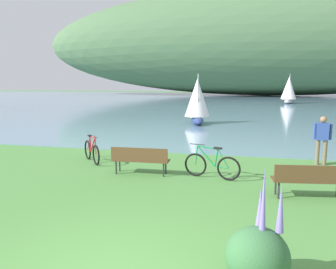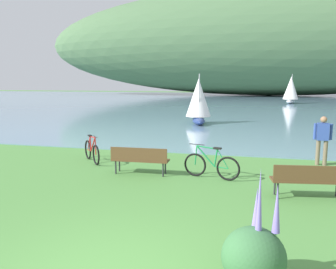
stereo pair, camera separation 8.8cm
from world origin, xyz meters
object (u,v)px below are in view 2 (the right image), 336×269
at_px(park_bench_near_camera, 140,158).
at_px(bicycle_beside_path, 211,165).
at_px(person_at_shoreline, 323,137).
at_px(sailboat_nearest_to_shore, 291,90).
at_px(sailboat_mid_bay, 198,100).
at_px(park_bench_further_along, 309,178).
at_px(bicycle_leaning_near_bench, 92,151).

xyz_separation_m(park_bench_near_camera, bicycle_beside_path, (2.22, 0.10, -0.12)).
height_order(bicycle_beside_path, person_at_shoreline, person_at_shoreline).
bearing_deg(sailboat_nearest_to_shore, sailboat_mid_bay, -109.01).
bearing_deg(park_bench_near_camera, bicycle_beside_path, 2.69).
distance_m(park_bench_further_along, sailboat_mid_bay, 15.20).
bearing_deg(person_at_shoreline, sailboat_nearest_to_shore, 85.83).
xyz_separation_m(park_bench_further_along, bicycle_leaning_near_bench, (-7.01, 2.33, -0.12)).
bearing_deg(park_bench_further_along, park_bench_near_camera, 166.71).
distance_m(park_bench_near_camera, person_at_shoreline, 6.37).
relative_size(park_bench_further_along, bicycle_leaning_near_bench, 1.37).
bearing_deg(bicycle_beside_path, bicycle_leaning_near_bench, 166.15).
bearing_deg(park_bench_near_camera, sailboat_nearest_to_shore, 77.62).
bearing_deg(person_at_shoreline, park_bench_near_camera, -154.99).
height_order(bicycle_leaning_near_bench, person_at_shoreline, person_at_shoreline).
bearing_deg(park_bench_near_camera, sailboat_mid_bay, 90.85).
xyz_separation_m(park_bench_near_camera, sailboat_nearest_to_shore, (8.33, 37.92, 1.35)).
bearing_deg(bicycle_leaning_near_bench, sailboat_nearest_to_shore, 73.96).
distance_m(sailboat_nearest_to_shore, sailboat_mid_bay, 26.16).
height_order(bicycle_beside_path, sailboat_mid_bay, sailboat_mid_bay).
relative_size(park_bench_further_along, sailboat_mid_bay, 0.55).
bearing_deg(sailboat_nearest_to_shore, park_bench_further_along, -95.19).
xyz_separation_m(bicycle_beside_path, sailboat_nearest_to_shore, (6.11, 37.81, 1.48)).
height_order(park_bench_near_camera, sailboat_mid_bay, sailboat_mid_bay).
bearing_deg(sailboat_nearest_to_shore, bicycle_leaning_near_bench, -106.04).
distance_m(bicycle_beside_path, sailboat_nearest_to_shore, 38.33).
relative_size(park_bench_near_camera, sailboat_nearest_to_shore, 0.47).
bearing_deg(park_bench_near_camera, bicycle_leaning_near_bench, 151.70).
distance_m(park_bench_near_camera, sailboat_mid_bay, 13.24).
height_order(park_bench_near_camera, bicycle_beside_path, bicycle_beside_path).
distance_m(bicycle_leaning_near_bench, person_at_shoreline, 8.15).
distance_m(person_at_shoreline, sailboat_mid_bay, 12.09).
height_order(park_bench_further_along, person_at_shoreline, person_at_shoreline).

